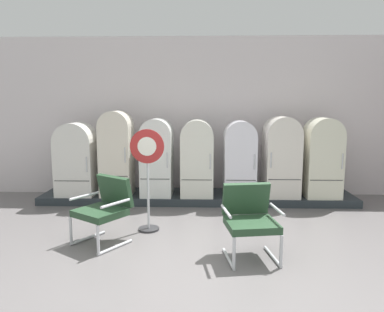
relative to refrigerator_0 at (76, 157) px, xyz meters
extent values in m
cube|color=slate|center=(2.34, -2.90, -0.90)|extent=(12.00, 10.00, 0.05)
cube|color=silver|center=(2.34, 0.76, 0.75)|extent=(11.76, 0.12, 3.26)
cube|color=#47443F|center=(2.34, 0.76, 2.03)|extent=(11.76, 0.07, 0.06)
cube|color=#293136|center=(2.34, 0.13, -0.81)|extent=(6.10, 0.95, 0.14)
cube|color=silver|center=(0.00, 0.00, -0.21)|extent=(0.72, 0.62, 1.05)
cylinder|color=silver|center=(0.00, 0.00, 0.31)|extent=(0.72, 0.60, 0.72)
cube|color=#383838|center=(0.00, -0.31, -0.40)|extent=(0.66, 0.01, 0.01)
cylinder|color=silver|center=(0.30, -0.32, -0.08)|extent=(0.02, 0.02, 0.28)
cube|color=silver|center=(0.79, -0.01, -0.06)|extent=(0.58, 0.60, 1.34)
cylinder|color=silver|center=(0.79, -0.01, 0.61)|extent=(0.58, 0.59, 0.58)
cube|color=#383838|center=(0.79, -0.31, -0.31)|extent=(0.53, 0.01, 0.01)
cylinder|color=silver|center=(1.02, -0.32, 0.10)|extent=(0.02, 0.02, 0.28)
cube|color=white|center=(1.56, 0.04, -0.14)|extent=(0.59, 0.69, 1.19)
cylinder|color=white|center=(1.56, 0.04, 0.46)|extent=(0.59, 0.68, 0.59)
cube|color=#383838|center=(1.56, -0.31, -0.35)|extent=(0.54, 0.01, 0.01)
cylinder|color=silver|center=(1.80, -0.32, 0.00)|extent=(0.02, 0.02, 0.28)
cube|color=silver|center=(2.34, 0.01, -0.16)|extent=(0.62, 0.63, 1.16)
cylinder|color=silver|center=(2.34, 0.01, 0.42)|extent=(0.62, 0.62, 0.62)
cube|color=#383838|center=(2.34, -0.31, -0.36)|extent=(0.57, 0.01, 0.01)
cylinder|color=silver|center=(2.59, -0.32, -0.02)|extent=(0.02, 0.02, 0.28)
cube|color=white|center=(3.15, -0.01, -0.16)|extent=(0.60, 0.60, 1.15)
cylinder|color=white|center=(3.15, -0.01, 0.42)|extent=(0.60, 0.58, 0.60)
cube|color=#383838|center=(3.15, -0.31, -0.37)|extent=(0.55, 0.01, 0.01)
cylinder|color=silver|center=(3.39, -0.32, -0.02)|extent=(0.02, 0.02, 0.28)
cube|color=silver|center=(3.95, 0.04, -0.13)|extent=(0.64, 0.70, 1.21)
cylinder|color=silver|center=(3.95, 0.04, 0.47)|extent=(0.64, 0.68, 0.64)
cube|color=#383838|center=(3.95, -0.31, -0.35)|extent=(0.59, 0.01, 0.01)
cylinder|color=silver|center=(3.69, -0.32, 0.01)|extent=(0.02, 0.02, 0.28)
cube|color=silver|center=(4.72, -0.01, -0.14)|extent=(0.65, 0.60, 1.19)
cylinder|color=silver|center=(4.72, -0.01, 0.45)|extent=(0.65, 0.59, 0.65)
cube|color=#383838|center=(4.72, -0.31, -0.36)|extent=(0.59, 0.01, 0.01)
cylinder|color=silver|center=(4.98, -0.32, 0.00)|extent=(0.02, 0.02, 0.28)
cylinder|color=silver|center=(0.82, -1.98, -0.86)|extent=(0.37, 0.51, 0.04)
cylinder|color=silver|center=(0.66, -2.21, -0.67)|extent=(0.06, 0.06, 0.38)
cylinder|color=silver|center=(1.28, -2.30, -0.86)|extent=(0.37, 0.51, 0.04)
cylinder|color=silver|center=(1.13, -2.53, -0.67)|extent=(0.06, 0.06, 0.38)
cube|color=#26442B|center=(1.05, -2.14, -0.43)|extent=(0.81, 0.79, 0.09)
cube|color=#26442B|center=(1.21, -1.91, -0.18)|extent=(0.59, 0.47, 0.43)
cylinder|color=silver|center=(0.79, -1.96, -0.25)|extent=(0.31, 0.42, 0.04)
cylinder|color=silver|center=(1.32, -2.32, -0.25)|extent=(0.31, 0.42, 0.04)
cylinder|color=silver|center=(2.78, -2.62, -0.86)|extent=(0.13, 0.59, 0.04)
cylinder|color=silver|center=(2.82, -2.89, -0.67)|extent=(0.05, 0.05, 0.38)
cylinder|color=silver|center=(3.34, -2.53, -0.86)|extent=(0.13, 0.59, 0.04)
cylinder|color=silver|center=(3.38, -2.80, -0.67)|extent=(0.05, 0.05, 0.38)
cube|color=#26442B|center=(3.06, -2.57, -0.43)|extent=(0.68, 0.63, 0.09)
cube|color=#26442B|center=(3.01, -2.30, -0.18)|extent=(0.62, 0.25, 0.43)
cylinder|color=silver|center=(2.74, -2.62, -0.25)|extent=(0.11, 0.49, 0.04)
cylinder|color=silver|center=(3.37, -2.52, -0.25)|extent=(0.11, 0.49, 0.04)
cylinder|color=#2D2D30|center=(1.63, -1.57, -0.86)|extent=(0.32, 0.32, 0.03)
cylinder|color=silver|center=(1.63, -1.57, -0.22)|extent=(0.04, 0.04, 1.26)
cylinder|color=#A52626|center=(1.63, -1.60, 0.42)|extent=(0.51, 0.02, 0.51)
cylinder|color=white|center=(1.63, -1.61, 0.42)|extent=(0.28, 0.00, 0.28)
camera|label=1|loc=(2.46, -6.89, 1.07)|focal=34.05mm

